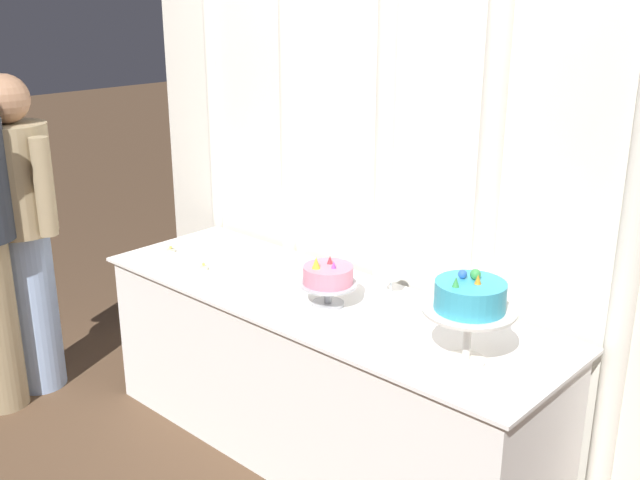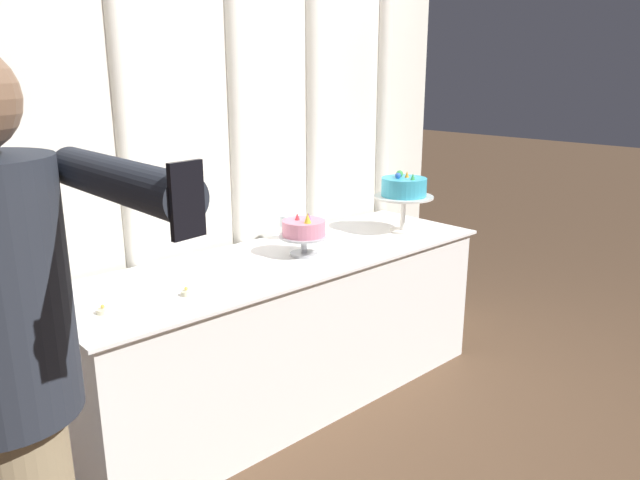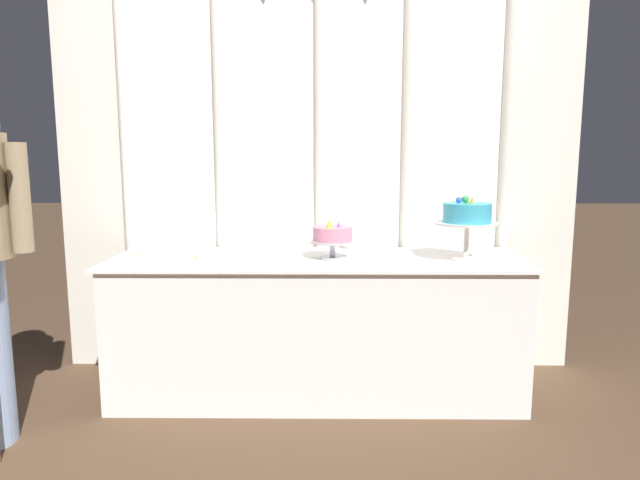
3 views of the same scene
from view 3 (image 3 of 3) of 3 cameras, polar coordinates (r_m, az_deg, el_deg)
The scene contains 8 objects.
ground_plane at distance 3.01m, azimuth -0.39°, elevation -16.04°, with size 24.00×24.00×0.00m, color brown.
draped_curtain at distance 3.24m, azimuth 0.32°, elevation 12.42°, with size 2.99×0.17×2.70m.
cake_table at distance 2.97m, azimuth -0.36°, elevation -8.79°, with size 2.13×0.67×0.73m.
cake_display_nearleft at distance 2.83m, azimuth 1.30°, elevation 0.39°, with size 0.23×0.23×0.21m.
cake_display_nearright at distance 2.87m, azimuth 14.83°, elevation 2.39°, with size 0.32×0.32×0.33m.
wine_glass at distance 3.10m, azimuth 3.39°, elevation 0.60°, with size 0.08×0.08×0.13m.
tealight_far_left at distance 2.96m, azimuth -18.15°, elevation -1.83°, with size 0.05×0.05×0.03m.
tealight_near_left at distance 2.83m, azimuth -12.54°, elevation -2.02°, with size 0.04×0.04×0.04m.
Camera 3 is at (0.05, -2.74, 1.26)m, focal length 31.23 mm.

